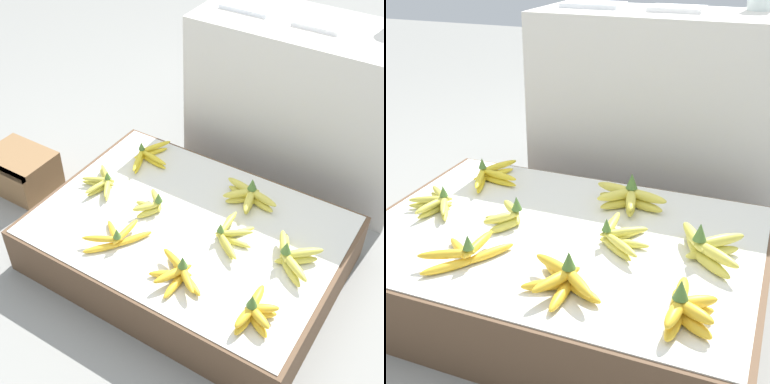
{
  "view_description": "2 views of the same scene",
  "coord_description": "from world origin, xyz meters",
  "views": [
    {
      "loc": [
        0.82,
        -1.28,
        1.68
      ],
      "look_at": [
        0.0,
        0.02,
        0.37
      ],
      "focal_mm": 50.0,
      "sensor_mm": 36.0,
      "label": 1
    },
    {
      "loc": [
        0.56,
        -1.27,
        1.01
      ],
      "look_at": [
        0.01,
        0.13,
        0.3
      ],
      "focal_mm": 50.0,
      "sensor_mm": 36.0,
      "label": 2
    }
  ],
  "objects": [
    {
      "name": "banana_bunch_front_midleft",
      "position": [
        -0.18,
        -0.23,
        0.24
      ],
      "size": [
        0.2,
        0.24,
        0.09
      ],
      "color": "gold",
      "rests_on": "display_platform"
    },
    {
      "name": "banana_bunch_front_midright",
      "position": [
        0.12,
        -0.26,
        0.25
      ],
      "size": [
        0.22,
        0.2,
        0.11
      ],
      "color": "gold",
      "rests_on": "display_platform"
    },
    {
      "name": "foam_tray_dark",
      "position": [
        -0.21,
        0.84,
        0.78
      ],
      "size": [
        0.24,
        0.16,
        0.02
      ],
      "color": "white",
      "rests_on": "back_vendor_table"
    },
    {
      "name": "banana_bunch_middle_left",
      "position": [
        -0.43,
        -0.0,
        0.24
      ],
      "size": [
        0.18,
        0.2,
        0.08
      ],
      "color": "gold",
      "rests_on": "display_platform"
    },
    {
      "name": "banana_bunch_middle_right",
      "position": [
        0.42,
        0.02,
        0.25
      ],
      "size": [
        0.2,
        0.23,
        0.11
      ],
      "color": "gold",
      "rests_on": "display_platform"
    },
    {
      "name": "banana_bunch_middle_midleft",
      "position": [
        -0.17,
        -0.01,
        0.25
      ],
      "size": [
        0.13,
        0.17,
        0.1
      ],
      "color": "gold",
      "rests_on": "display_platform"
    },
    {
      "name": "ground_plane",
      "position": [
        0.0,
        0.0,
        0.0
      ],
      "size": [
        10.0,
        10.0,
        0.0
      ],
      "primitive_type": "plane",
      "color": "gray"
    },
    {
      "name": "banana_bunch_back_left",
      "position": [
        -0.38,
        0.25,
        0.24
      ],
      "size": [
        0.18,
        0.28,
        0.09
      ],
      "color": "yellow",
      "rests_on": "display_platform"
    },
    {
      "name": "back_vendor_table",
      "position": [
        0.11,
        0.82,
        0.38
      ],
      "size": [
        1.04,
        0.45,
        0.77
      ],
      "color": "beige",
      "rests_on": "ground_plane"
    },
    {
      "name": "foam_tray_white",
      "position": [
        0.13,
        0.82,
        0.78
      ],
      "size": [
        0.2,
        0.15,
        0.02
      ],
      "color": "white",
      "rests_on": "back_vendor_table"
    },
    {
      "name": "banana_bunch_front_right",
      "position": [
        0.42,
        -0.27,
        0.25
      ],
      "size": [
        0.13,
        0.21,
        0.11
      ],
      "color": "gold",
      "rests_on": "display_platform"
    },
    {
      "name": "banana_bunch_middle_midright",
      "position": [
        0.18,
        0.01,
        0.24
      ],
      "size": [
        0.16,
        0.24,
        0.09
      ],
      "color": "gold",
      "rests_on": "display_platform"
    },
    {
      "name": "wooden_crate",
      "position": [
        -0.95,
        -0.01,
        0.09
      ],
      "size": [
        0.31,
        0.25,
        0.19
      ],
      "color": "olive",
      "rests_on": "ground_plane"
    },
    {
      "name": "display_platform",
      "position": [
        0.0,
        0.0,
        0.11
      ],
      "size": [
        1.2,
        0.85,
        0.22
      ],
      "color": "brown",
      "rests_on": "ground_plane"
    },
    {
      "name": "banana_bunch_back_midright",
      "position": [
        0.14,
        0.24,
        0.25
      ],
      "size": [
        0.25,
        0.18,
        0.11
      ],
      "color": "#DBCC4C",
      "rests_on": "display_platform"
    }
  ]
}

